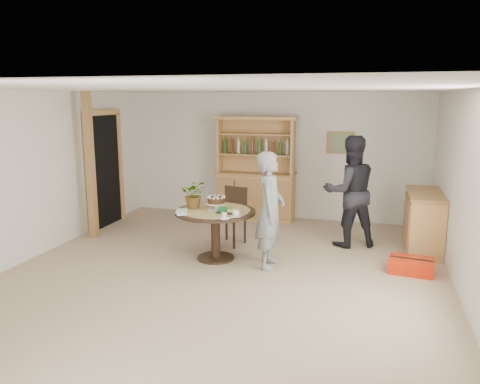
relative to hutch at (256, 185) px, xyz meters
name	(u,v)px	position (x,y,z in m)	size (l,w,h in m)	color
ground	(220,278)	(0.30, -3.24, -0.69)	(7.00, 7.00, 0.00)	tan
room_shell	(219,150)	(0.30, -3.23, 1.05)	(6.04, 7.04, 2.52)	white
doorway	(104,168)	(-2.63, -1.24, 0.42)	(0.13, 1.10, 2.18)	black
pine_post	(90,166)	(-2.40, -2.04, 0.56)	(0.12, 0.12, 2.50)	#AD8849
hutch	(256,185)	(0.00, 0.00, 0.00)	(1.62, 0.54, 2.04)	tan
sideboard	(424,221)	(3.04, -1.24, -0.22)	(0.54, 1.26, 0.94)	tan
dining_table	(215,220)	(0.00, -2.53, -0.08)	(1.20, 1.20, 0.76)	black
dining_chair	(233,212)	(0.02, -1.70, -0.15)	(0.51, 0.51, 0.95)	black
birthday_cake	(216,201)	(0.00, -2.48, 0.19)	(0.30, 0.30, 0.20)	white
flower_vase	(194,194)	(-0.35, -2.48, 0.28)	(0.38, 0.33, 0.42)	#3F7233
gift_tray	(227,211)	(0.21, -2.65, 0.10)	(0.30, 0.20, 0.08)	black
coffee_cup_a	(236,214)	(0.40, -2.81, 0.11)	(0.15, 0.15, 0.09)	white
coffee_cup_b	(224,216)	(0.28, -2.98, 0.11)	(0.15, 0.15, 0.08)	white
napkins	(181,212)	(-0.41, -2.84, 0.09)	(0.24, 0.33, 0.03)	white
teen_boy	(270,210)	(0.85, -2.63, 0.14)	(0.61, 0.40, 1.67)	gray
adult_person	(350,191)	(1.88, -1.30, 0.22)	(0.88, 0.69, 1.81)	black
red_suitcase	(411,266)	(2.80, -2.33, -0.59)	(0.65, 0.48, 0.21)	red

